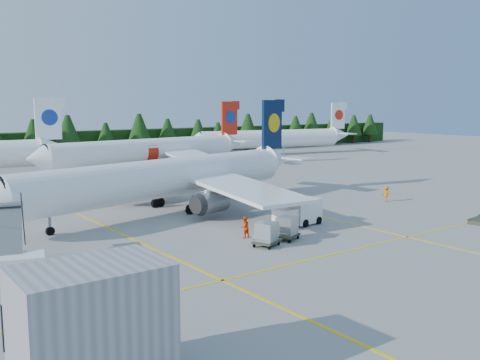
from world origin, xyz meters
TOP-DOWN VIEW (x-y plane):
  - ground at (0.00, 0.00)m, footprint 320.00×320.00m
  - taxi_stripe_a at (-14.00, 20.00)m, footprint 0.25×120.00m
  - taxi_stripe_b at (6.00, 20.00)m, footprint 0.25×120.00m
  - taxi_stripe_cross at (0.00, -6.00)m, footprint 80.00×0.25m
  - treeline_hedge at (0.00, 82.00)m, footprint 220.00×4.00m
  - terminal_building at (-26.00, -14.00)m, footprint 6.00×4.00m
  - airliner_navy at (-6.79, 16.55)m, footprint 41.76×33.97m
  - airliner_red at (7.58, 49.29)m, footprint 42.47×34.74m
  - airliner_far_right at (46.53, 63.57)m, footprint 41.93×11.07m
  - airstairs at (-25.01, 4.45)m, footprint 5.23×7.11m
  - service_truck at (1.20, 3.20)m, footprint 5.45×2.46m
  - uld_pair at (-4.68, -0.63)m, footprint 5.47×3.05m
  - crew_a at (-3.23, 0.14)m, footprint 0.58×0.38m
  - crew_b at (-5.83, 2.40)m, footprint 0.99×0.81m
  - crew_c at (18.95, 6.59)m, footprint 0.70×0.89m

SIDE VIEW (x-z plane):
  - ground at x=0.00m, z-range 0.00..0.00m
  - taxi_stripe_a at x=-14.00m, z-range 0.00..0.01m
  - taxi_stripe_b at x=6.00m, z-range 0.00..0.01m
  - taxi_stripe_cross at x=0.00m, z-range 0.00..0.01m
  - crew_a at x=-3.23m, z-range 0.00..1.57m
  - airstairs at x=-25.01m, z-range -1.21..3.06m
  - crew_c at x=18.95m, z-range 0.00..1.89m
  - crew_b at x=-5.83m, z-range 0.00..1.92m
  - uld_pair at x=-4.68m, z-range 0.30..1.99m
  - service_truck at x=1.20m, z-range -0.01..2.54m
  - terminal_building at x=-26.00m, z-range 0.00..5.20m
  - treeline_hedge at x=0.00m, z-range 0.00..6.00m
  - airliner_navy at x=-6.79m, z-range -2.46..9.87m
  - airliner_red at x=7.58m, z-range -2.47..9.91m
  - airliner_far_right at x=46.53m, z-range -2.29..9.99m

